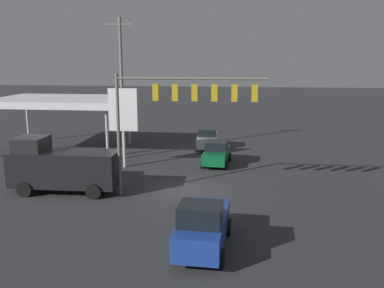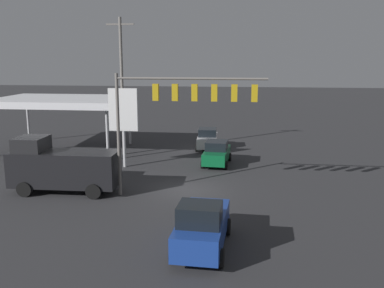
% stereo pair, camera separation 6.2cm
% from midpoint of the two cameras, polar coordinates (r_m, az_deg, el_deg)
% --- Properties ---
extents(ground_plane, '(200.00, 200.00, 0.00)m').
position_cam_midpoint_polar(ground_plane, '(28.16, -0.42, -6.14)').
color(ground_plane, '#2D2D30').
extents(traffic_signal_assembly, '(9.08, 0.43, 7.60)m').
position_cam_midpoint_polar(traffic_signal_assembly, '(25.54, -1.35, 5.71)').
color(traffic_signal_assembly, slate).
rests_on(traffic_signal_assembly, ground).
extents(utility_pole, '(2.40, 0.26, 11.86)m').
position_cam_midpoint_polar(utility_pole, '(37.93, -9.28, 7.87)').
color(utility_pole, slate).
rests_on(utility_pole, ground).
extents(gas_station_canopy, '(11.88, 8.36, 4.88)m').
position_cam_midpoint_polar(gas_station_canopy, '(41.23, -16.88, 5.44)').
color(gas_station_canopy, silver).
rests_on(gas_station_canopy, ground).
extents(price_sign, '(2.28, 0.27, 6.20)m').
position_cam_midpoint_polar(price_sign, '(33.57, -9.09, 4.15)').
color(price_sign, '#B7B7BC').
rests_on(price_sign, ground).
extents(pickup_parked, '(2.46, 5.29, 2.40)m').
position_cam_midpoint_polar(pickup_parked, '(19.49, 1.45, -10.89)').
color(pickup_parked, navy).
rests_on(pickup_parked, ground).
extents(delivery_truck, '(6.84, 2.67, 3.58)m').
position_cam_midpoint_polar(delivery_truck, '(28.48, -16.90, -2.90)').
color(delivery_truck, black).
rests_on(delivery_truck, ground).
extents(sedan_far, '(2.20, 4.47, 1.93)m').
position_cam_midpoint_polar(sedan_far, '(40.53, 2.11, 0.71)').
color(sedan_far, silver).
rests_on(sedan_far, ground).
extents(sedan_waiting, '(2.29, 4.51, 1.93)m').
position_cam_midpoint_polar(sedan_waiting, '(34.53, 3.36, -1.20)').
color(sedan_waiting, '#0C592D').
rests_on(sedan_waiting, ground).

